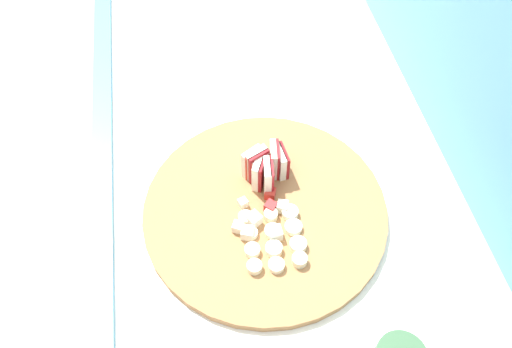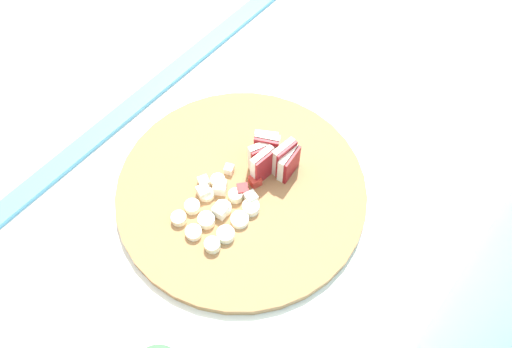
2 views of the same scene
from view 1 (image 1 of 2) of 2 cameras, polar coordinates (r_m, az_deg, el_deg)
tiled_countertop at (r=1.32m, az=1.96°, el=-14.78°), size 1.48×0.67×0.94m
tile_backsplash at (r=1.20m, az=19.34°, el=-7.04°), size 2.40×0.04×1.41m
cutting_board at (r=0.90m, az=1.01°, el=-4.07°), size 0.43×0.43×0.02m
apple_wedge_fan at (r=0.91m, az=1.04°, el=0.85°), size 0.08×0.08×0.07m
apple_dice_pile at (r=0.87m, az=0.63°, el=-4.92°), size 0.10×0.10×0.02m
banana_slice_rows at (r=0.85m, az=2.22°, el=-7.33°), size 0.12×0.11×0.02m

